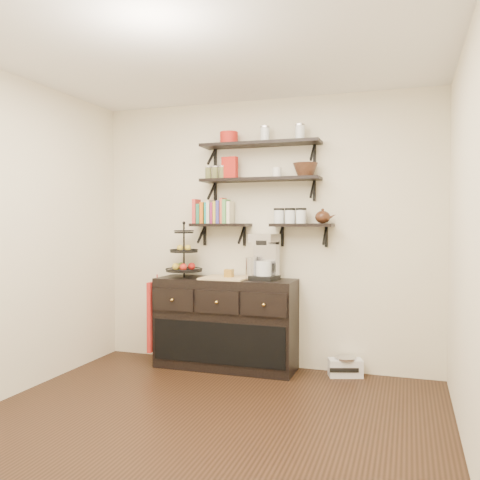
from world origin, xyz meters
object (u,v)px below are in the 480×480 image
at_px(sideboard, 226,323).
at_px(coffee_maker, 265,258).
at_px(fruit_stand, 184,259).
at_px(radio, 345,367).

bearing_deg(sideboard, coffee_maker, 4.36).
height_order(fruit_stand, radio, fruit_stand).
bearing_deg(fruit_stand, radio, 3.04).
height_order(coffee_maker, radio, coffee_maker).
distance_m(fruit_stand, radio, 1.91).
height_order(fruit_stand, coffee_maker, fruit_stand).
bearing_deg(radio, fruit_stand, 165.04).
distance_m(sideboard, radio, 1.23).
distance_m(fruit_stand, coffee_maker, 0.85).
relative_size(fruit_stand, radio, 1.58).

